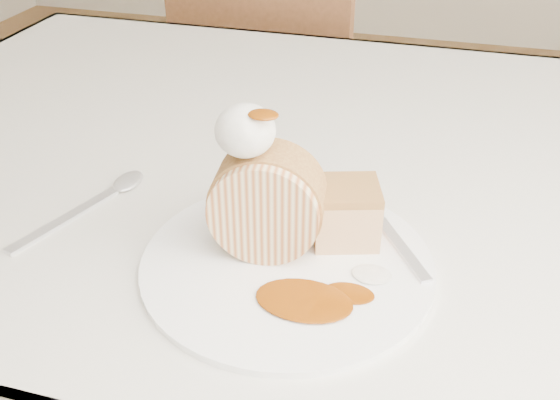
# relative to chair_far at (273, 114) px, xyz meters

# --- Properties ---
(table) EXTENTS (1.40, 0.90, 0.75)m
(table) POSITION_rel_chair_far_xyz_m (0.27, -0.63, 0.17)
(table) COLOR beige
(table) RESTS_ON ground
(chair_far) EXTENTS (0.42, 0.42, 0.85)m
(chair_far) POSITION_rel_chair_far_xyz_m (0.00, 0.00, 0.00)
(chair_far) COLOR brown
(chair_far) RESTS_ON ground
(plate) EXTENTS (0.35, 0.35, 0.01)m
(plate) POSITION_rel_chair_far_xyz_m (0.27, -0.87, 0.27)
(plate) COLOR white
(plate) RESTS_ON table
(roulade_slice) EXTENTS (0.11, 0.07, 0.10)m
(roulade_slice) POSITION_rel_chair_far_xyz_m (0.24, -0.86, 0.32)
(roulade_slice) COLOR beige
(roulade_slice) RESTS_ON plate
(cake_chunk) EXTENTS (0.08, 0.07, 0.05)m
(cake_chunk) POSITION_rel_chair_far_xyz_m (0.31, -0.82, 0.30)
(cake_chunk) COLOR #A87D3F
(cake_chunk) RESTS_ON plate
(whipped_cream) EXTENTS (0.05, 0.05, 0.05)m
(whipped_cream) POSITION_rel_chair_far_xyz_m (0.22, -0.86, 0.40)
(whipped_cream) COLOR white
(whipped_cream) RESTS_ON roulade_slice
(caramel_drizzle) EXTENTS (0.03, 0.02, 0.01)m
(caramel_drizzle) POSITION_rel_chair_far_xyz_m (0.24, -0.87, 0.43)
(caramel_drizzle) COLOR #713104
(caramel_drizzle) RESTS_ON whipped_cream
(caramel_pool) EXTENTS (0.10, 0.08, 0.00)m
(caramel_pool) POSITION_rel_chair_far_xyz_m (0.30, -0.93, 0.27)
(caramel_pool) COLOR #713104
(caramel_pool) RESTS_ON plate
(fork) EXTENTS (0.11, 0.15, 0.00)m
(fork) POSITION_rel_chair_far_xyz_m (0.37, -0.82, 0.27)
(fork) COLOR silver
(fork) RESTS_ON plate
(spoon) EXTENTS (0.08, 0.17, 0.00)m
(spoon) POSITION_rel_chair_far_xyz_m (0.02, -0.86, 0.27)
(spoon) COLOR silver
(spoon) RESTS_ON table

